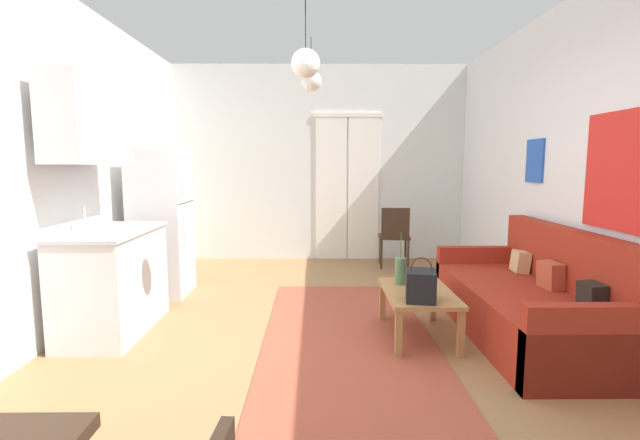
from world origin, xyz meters
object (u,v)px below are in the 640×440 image
handbag (421,285)px  refrigerator (161,223)px  accent_chair (394,234)px  coffee_table (418,297)px  bamboo_vase (400,271)px  pendant_lamp_near (306,63)px  pendant_lamp_far (311,81)px  couch (533,304)px

handbag → refrigerator: 2.96m
accent_chair → coffee_table: bearing=89.9°
handbag → accent_chair: (0.28, 2.79, -0.04)m
bamboo_vase → accent_chair: bearing=81.4°
bamboo_vase → refrigerator: bearing=155.8°
accent_chair → pendant_lamp_near: pendant_lamp_near is taller
pendant_lamp_near → pendant_lamp_far: (0.02, 1.98, 0.22)m
pendant_lamp_near → bamboo_vase: bearing=28.4°
bamboo_vase → pendant_lamp_near: size_ratio=0.55×
pendant_lamp_near → couch: bearing=7.1°
accent_chair → pendant_lamp_near: (-1.16, -2.76, 1.69)m
accent_chair → pendant_lamp_far: 2.36m
couch → coffee_table: 0.97m
coffee_table → handbag: (-0.05, -0.27, 0.17)m
couch → pendant_lamp_far: (-1.86, 1.75, 2.11)m
accent_chair → pendant_lamp_far: bearing=39.5°
coffee_table → bamboo_vase: 0.29m
couch → refrigerator: (-3.51, 1.29, 0.51)m
coffee_table → bamboo_vase: (-0.11, 0.20, 0.17)m
bamboo_vase → handbag: (0.07, -0.47, 0.00)m
handbag → coffee_table: bearing=80.4°
coffee_table → accent_chair: (0.24, 2.52, 0.13)m
handbag → pendant_lamp_far: 2.88m
pendant_lamp_near → pendant_lamp_far: same height
pendant_lamp_far → coffee_table: bearing=-62.7°
coffee_table → handbag: bearing=-99.6°
pendant_lamp_far → couch: bearing=-43.2°
bamboo_vase → pendant_lamp_near: bearing=-151.6°
coffee_table → accent_chair: 2.54m
couch → pendant_lamp_far: size_ratio=3.37×
coffee_table → pendant_lamp_near: pendant_lamp_near is taller
couch → refrigerator: bearing=159.7°
pendant_lamp_near → refrigerator: bearing=136.7°
handbag → pendant_lamp_near: (-0.88, 0.04, 1.65)m
pendant_lamp_near → pendant_lamp_far: size_ratio=1.34×
coffee_table → bamboo_vase: bamboo_vase is taller
couch → bamboo_vase: size_ratio=4.55×
pendant_lamp_far → refrigerator: bearing=-164.6°
couch → coffee_table: (-0.96, -0.00, 0.07)m
couch → accent_chair: (-0.72, 2.52, 0.20)m
coffee_table → couch: bearing=0.1°
couch → pendant_lamp_near: size_ratio=2.52×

